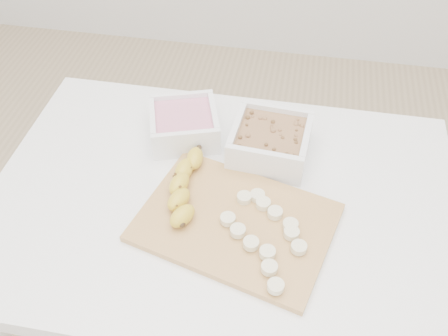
% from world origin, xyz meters
% --- Properties ---
extents(table, '(1.00, 0.70, 0.75)m').
position_xyz_m(table, '(0.00, 0.00, 0.65)').
color(table, white).
rests_on(table, ground).
extents(bowl_yogurt, '(0.20, 0.20, 0.07)m').
position_xyz_m(bowl_yogurt, '(-0.12, 0.18, 0.79)').
color(bowl_yogurt, white).
rests_on(bowl_yogurt, table).
extents(bowl_granola, '(0.18, 0.18, 0.08)m').
position_xyz_m(bowl_granola, '(0.08, 0.15, 0.79)').
color(bowl_granola, white).
rests_on(bowl_granola, table).
extents(cutting_board, '(0.43, 0.36, 0.01)m').
position_xyz_m(cutting_board, '(0.04, -0.07, 0.76)').
color(cutting_board, tan).
rests_on(cutting_board, table).
extents(banana, '(0.08, 0.22, 0.04)m').
position_xyz_m(banana, '(-0.07, -0.01, 0.78)').
color(banana, gold).
rests_on(banana, cutting_board).
extents(banana_slices, '(0.17, 0.24, 0.02)m').
position_xyz_m(banana_slices, '(0.10, -0.09, 0.77)').
color(banana_slices, beige).
rests_on(banana_slices, cutting_board).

